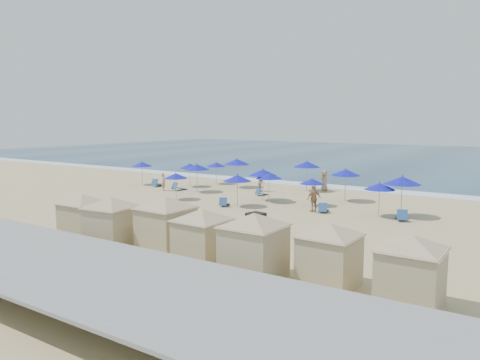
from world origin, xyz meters
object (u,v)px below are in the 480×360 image
(cabana_4, at_px, (254,237))
(cabana_3, at_px, (202,230))
(umbrella_5, at_px, (269,176))
(umbrella_7, at_px, (263,172))
(umbrella_2, at_px, (190,166))
(beachgoer_2, at_px, (314,199))
(umbrella_10, at_px, (402,180))
(umbrella_0, at_px, (142,164))
(umbrella_6, at_px, (237,178))
(umbrella_13, at_px, (216,165))
(beachgoer_1, at_px, (261,182))
(cabana_2, at_px, (166,217))
(cabana_5, at_px, (330,247))
(umbrella_8, at_px, (312,181))
(beachgoer_0, at_px, (163,182))
(umbrella_1, at_px, (197,167))
(cabana_0, at_px, (83,211))
(umbrella_11, at_px, (380,186))
(trash_bin, at_px, (256,220))
(umbrella_4, at_px, (237,162))
(cabana_1, at_px, (111,216))
(umbrella_9, at_px, (346,172))
(cabana_6, at_px, (411,262))
(beachgoer_3, at_px, (324,180))
(umbrella_3, at_px, (176,176))
(umbrella_12, at_px, (307,164))

(cabana_4, bearing_deg, cabana_3, 174.00)
(umbrella_5, distance_m, umbrella_7, 0.84)
(umbrella_2, xyz_separation_m, beachgoer_2, (14.76, -4.72, -1.02))
(cabana_3, bearing_deg, umbrella_10, 73.65)
(umbrella_0, xyz_separation_m, umbrella_6, (14.04, -4.42, 0.07))
(umbrella_13, xyz_separation_m, beachgoer_1, (6.15, -1.69, -1.03))
(cabana_2, bearing_deg, cabana_5, 0.01)
(umbrella_8, distance_m, beachgoer_0, 14.04)
(cabana_3, distance_m, umbrella_8, 15.47)
(umbrella_7, bearing_deg, umbrella_6, -93.65)
(umbrella_1, bearing_deg, cabana_0, -71.86)
(umbrella_11, bearing_deg, cabana_4, -91.67)
(umbrella_10, bearing_deg, umbrella_1, 177.07)
(umbrella_2, height_order, beachgoer_1, umbrella_2)
(trash_bin, height_order, umbrella_4, umbrella_4)
(cabana_0, relative_size, cabana_5, 0.98)
(cabana_1, height_order, beachgoer_1, cabana_1)
(umbrella_13, distance_m, beachgoer_0, 6.38)
(cabana_3, height_order, umbrella_8, cabana_3)
(cabana_2, distance_m, beachgoer_2, 12.92)
(umbrella_13, xyz_separation_m, beachgoer_2, (13.88, -7.64, -0.97))
(umbrella_4, xyz_separation_m, umbrella_6, (5.42, -7.95, -0.32))
(cabana_4, height_order, umbrella_9, cabana_4)
(cabana_1, distance_m, cabana_3, 5.31)
(umbrella_13, bearing_deg, cabana_4, -50.34)
(cabana_2, distance_m, umbrella_13, 23.82)
(cabana_0, height_order, umbrella_11, cabana_0)
(beachgoer_0, bearing_deg, cabana_3, 171.49)
(cabana_5, height_order, umbrella_7, cabana_5)
(cabana_0, bearing_deg, umbrella_10, 50.54)
(cabana_6, xyz_separation_m, beachgoer_2, (-9.53, 13.08, -0.61))
(umbrella_8, height_order, beachgoer_3, umbrella_8)
(umbrella_7, xyz_separation_m, umbrella_8, (4.14, -0.01, -0.39))
(cabana_1, xyz_separation_m, umbrella_5, (-0.14, 15.36, 0.42))
(umbrella_6, bearing_deg, beachgoer_0, 164.60)
(cabana_2, bearing_deg, cabana_0, -174.54)
(cabana_5, bearing_deg, umbrella_3, 147.09)
(umbrella_4, xyz_separation_m, umbrella_5, (6.37, -5.09, -0.37))
(cabana_1, bearing_deg, umbrella_2, 119.51)
(cabana_5, relative_size, umbrella_7, 1.68)
(umbrella_5, bearing_deg, cabana_1, -89.47)
(cabana_0, distance_m, umbrella_3, 12.62)
(umbrella_2, distance_m, beachgoer_2, 15.53)
(trash_bin, distance_m, beachgoer_3, 15.69)
(umbrella_4, distance_m, umbrella_7, 7.36)
(cabana_2, height_order, beachgoer_1, cabana_2)
(cabana_6, relative_size, umbrella_8, 2.08)
(umbrella_3, bearing_deg, cabana_2, -50.31)
(umbrella_0, relative_size, umbrella_1, 0.91)
(cabana_1, relative_size, umbrella_12, 1.61)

